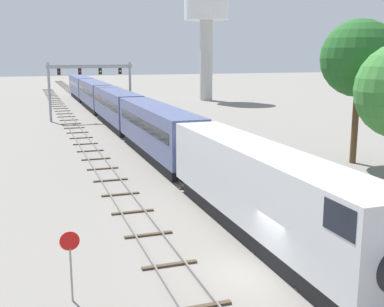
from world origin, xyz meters
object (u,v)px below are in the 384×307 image
object	(u,v)px
water_tower	(206,15)
stop_sign	(70,256)
signal_gantry	(90,78)
passenger_train	(116,107)
trackside_tree_left	(359,59)

from	to	relation	value
water_tower	stop_sign	size ratio (longest dim) A/B	7.66
signal_gantry	stop_sign	size ratio (longest dim) A/B	4.20
passenger_train	stop_sign	size ratio (longest dim) A/B	36.52
passenger_train	stop_sign	world-z (taller)	passenger_train
passenger_train	water_tower	distance (m)	41.50
passenger_train	trackside_tree_left	world-z (taller)	trackside_tree_left
stop_sign	trackside_tree_left	bearing A→B (deg)	33.59
passenger_train	water_tower	xyz separation A→B (m)	(24.20, 30.47, 14.43)
water_tower	trackside_tree_left	size ratio (longest dim) A/B	1.78
signal_gantry	water_tower	world-z (taller)	water_tower
passenger_train	water_tower	bearing A→B (deg)	51.55
stop_sign	water_tower	bearing A→B (deg)	65.94
signal_gantry	trackside_tree_left	bearing A→B (deg)	-63.27
passenger_train	signal_gantry	xyz separation A→B (m)	(-2.25, 7.07, 3.45)
passenger_train	signal_gantry	world-z (taller)	signal_gantry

